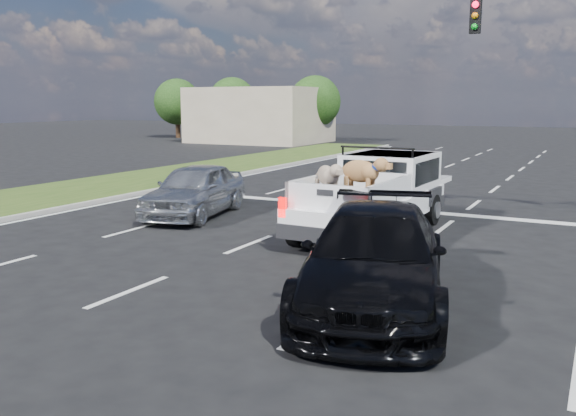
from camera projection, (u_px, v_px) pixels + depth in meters
name	position (u px, v px, depth m)	size (l,w,h in m)	color
ground	(213.00, 307.00, 9.67)	(160.00, 160.00, 0.00)	black
road_markings	(361.00, 231.00, 15.40)	(17.75, 60.00, 0.01)	silver
grass_median_left	(28.00, 199.00, 20.14)	(5.00, 60.00, 0.10)	#294615
curb_left	(82.00, 204.00, 19.02)	(0.15, 60.00, 0.14)	#A09C93
building_left	(260.00, 115.00, 49.85)	(10.00, 8.00, 4.40)	#BEAE91
tree_far_a	(177.00, 102.00, 55.97)	(4.20, 4.20, 5.40)	#332114
tree_far_b	(232.00, 102.00, 53.24)	(4.20, 4.20, 5.40)	#332114
tree_far_c	(315.00, 102.00, 49.59)	(4.20, 4.20, 5.40)	#332114
pickup_truck	(375.00, 193.00, 15.09)	(2.33, 5.78, 2.14)	black
silver_sedan	(195.00, 190.00, 17.40)	(1.78, 4.43, 1.51)	#BABDC1
black_coupe	(374.00, 258.00, 9.68)	(2.17, 5.35, 1.55)	black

